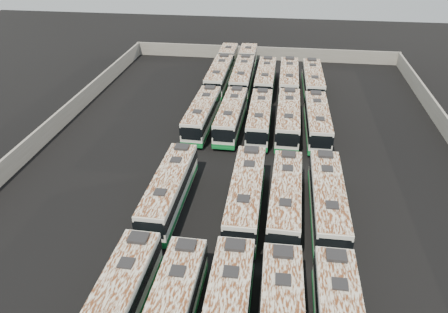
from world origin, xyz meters
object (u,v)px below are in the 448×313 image
bus_back_far_right (313,81)px  bus_midfront_far_right (327,201)px  bus_midfront_center (246,195)px  bus_back_far_left (222,69)px  bus_midfront_right (285,199)px  bus_midback_right (288,118)px  bus_back_right (289,79)px  bus_midback_far_left (202,114)px  bus_midback_left (231,116)px  bus_back_center (266,78)px  bus_front_far_left (114,312)px  bus_midback_center (260,118)px  bus_midback_far_right (317,121)px  bus_midfront_far_left (169,189)px  bus_back_left (244,70)px

bus_back_far_right → bus_midfront_far_right: bearing=-90.8°
bus_midfront_center → bus_back_far_left: size_ratio=0.65×
bus_midfront_right → bus_midfront_far_right: size_ratio=0.97×
bus_midfront_center → bus_midback_right: size_ratio=1.01×
bus_midfront_center → bus_back_far_right: bus_midfront_center is taller
bus_midback_right → bus_back_right: bus_midback_right is taller
bus_midback_right → bus_midfront_far_right: bearing=-77.6°
bus_midback_far_left → bus_midback_left: bus_midback_left is taller
bus_midfront_far_right → bus_back_far_right: (-0.11, 29.34, -0.04)m
bus_midback_right → bus_midfront_center: bearing=-101.3°
bus_midback_far_left → bus_back_far_right: (13.36, 13.35, 0.03)m
bus_back_center → bus_midback_far_left: bearing=-116.3°
bus_midfront_center → bus_back_right: bus_midfront_center is taller
bus_midback_left → bus_midback_right: (6.63, 0.03, 0.05)m
bus_midback_far_left → bus_midfront_far_right: bearing=-48.5°
bus_midfront_far_right → bus_back_far_right: size_ratio=1.02×
bus_front_far_left → bus_midfront_right: bearing=54.0°
bus_midfront_center → bus_midback_center: size_ratio=1.05×
bus_midback_left → bus_back_far_left: bus_back_far_left is taller
bus_midfront_center → bus_midfront_far_right: 6.74m
bus_front_far_left → bus_back_center: size_ratio=1.02×
bus_midback_center → bus_back_center: (-0.07, 13.48, 0.03)m
bus_front_far_left → bus_back_far_left: size_ratio=0.64×
bus_midback_right → bus_midback_far_right: 3.31m
bus_midback_left → bus_midback_far_left: bearing=-178.2°
bus_midback_right → bus_back_far_right: bus_midback_right is taller
bus_midfront_far_left → bus_midfront_far_right: bus_midfront_far_right is taller
bus_midback_right → bus_back_center: bus_midback_right is taller
bus_midfront_far_right → bus_back_right: size_ratio=1.02×
bus_midfront_center → bus_back_center: (-0.00, 29.53, -0.06)m
bus_midback_center → bus_midback_far_right: 6.58m
bus_midback_left → bus_back_left: bearing=91.4°
bus_midfront_far_left → bus_back_left: 32.92m
bus_midback_center → bus_midback_left: bearing=178.4°
bus_midfront_right → bus_back_far_left: 34.33m
bus_midback_right → bus_back_center: size_ratio=1.02×
bus_midback_right → bus_midback_far_right: size_ratio=1.03×
bus_back_far_right → bus_midfront_far_left: bearing=-115.3°
bus_midback_far_left → bus_midback_center: bus_midback_far_left is taller
bus_front_far_left → bus_midback_far_right: size_ratio=1.03×
bus_midfront_far_right → bus_back_center: size_ratio=1.03×
bus_back_right → bus_back_far_right: bus_back_right is taller
bus_midfront_far_right → bus_midback_far_left: bearing=129.9°
bus_midback_center → bus_midback_far_left: bearing=179.4°
bus_midback_right → bus_midback_center: bearing=-177.7°
bus_midfront_far_left → bus_back_center: (6.63, 29.50, 0.00)m
bus_back_far_right → bus_midback_far_left: bearing=-136.0°
bus_midback_left → bus_back_right: 14.96m
bus_midback_center → bus_midfront_center: bearing=-90.6°
bus_back_left → bus_midfront_far_left: bearing=-96.3°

